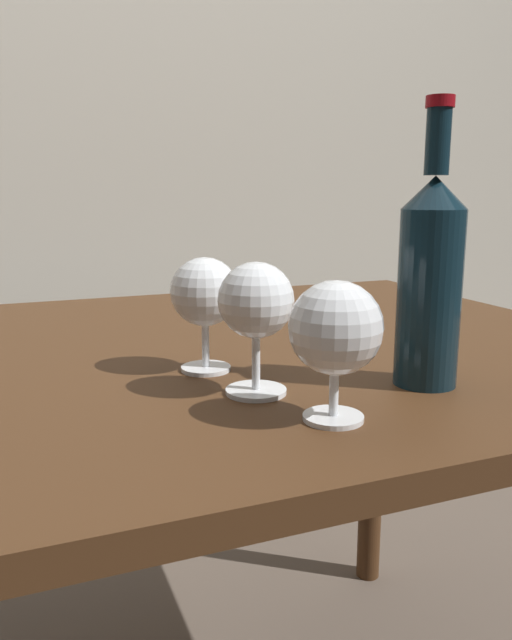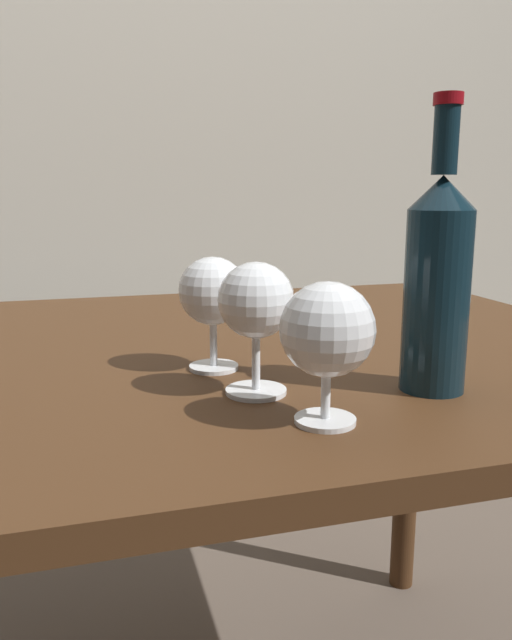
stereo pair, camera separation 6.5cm
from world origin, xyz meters
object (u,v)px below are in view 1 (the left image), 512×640
(wine_glass_cabernet, at_px, (205,295))
(wine_bottle, at_px, (430,276))
(wine_glass_white, at_px, (336,329))
(wine_glass_port, at_px, (256,304))

(wine_glass_cabernet, xyz_separation_m, wine_bottle, (0.21, -0.14, 0.03))
(wine_glass_white, height_order, wine_glass_cabernet, wine_glass_cabernet)
(wine_glass_white, xyz_separation_m, wine_glass_cabernet, (-0.06, 0.20, 0.00))
(wine_glass_cabernet, height_order, wine_bottle, wine_bottle)
(wine_glass_port, bearing_deg, wine_glass_white, -68.94)
(wine_glass_white, relative_size, wine_bottle, 0.43)
(wine_glass_white, xyz_separation_m, wine_glass_port, (-0.04, 0.10, 0.01))
(wine_glass_white, bearing_deg, wine_glass_cabernet, 107.21)
(wine_glass_white, relative_size, wine_glass_cabernet, 0.98)
(wine_bottle, bearing_deg, wine_glass_cabernet, 146.23)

